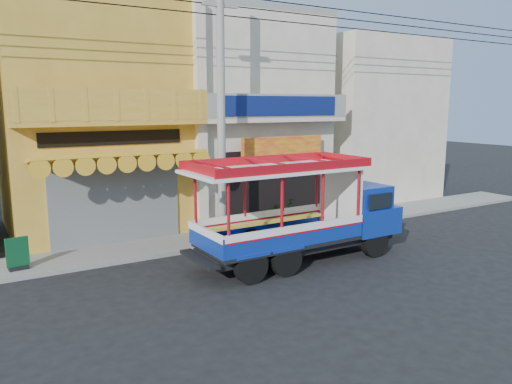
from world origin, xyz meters
TOP-DOWN VIEW (x-y plane):
  - ground at (0.00, 0.00)m, footprint 90.00×90.00m
  - sidewalk at (0.00, 4.00)m, footprint 30.00×2.00m
  - shophouse_left at (-4.00, 7.96)m, footprint 6.00×7.50m
  - shophouse_right at (2.00, 7.96)m, footprint 6.00×6.75m
  - party_pilaster at (-1.00, 4.85)m, footprint 0.35×0.30m
  - filler_building_right at (9.00, 8.00)m, footprint 6.00×6.00m
  - utility_pole at (-0.85, 3.30)m, footprint 28.00×0.26m
  - songthaew_truck at (0.64, 0.63)m, footprint 6.67×2.35m
  - green_sign at (-7.12, 3.65)m, footprint 0.60×0.32m
  - potted_plant_a at (1.89, 4.09)m, footprint 1.23×1.18m
  - potted_plant_b at (4.53, 3.40)m, footprint 0.60×0.55m
  - potted_plant_c at (4.95, 4.01)m, footprint 0.85×0.85m

SIDE VIEW (x-z plane):
  - ground at x=0.00m, z-range 0.00..0.00m
  - sidewalk at x=0.00m, z-range 0.00..0.12m
  - green_sign at x=-7.12m, z-range 0.05..0.96m
  - potted_plant_b at x=4.53m, z-range 0.12..0.98m
  - potted_plant_a at x=1.89m, z-range 0.12..1.18m
  - potted_plant_c at x=4.95m, z-range 0.12..1.24m
  - songthaew_truck at x=0.64m, z-range -0.06..3.04m
  - filler_building_right at x=9.00m, z-range 0.00..7.60m
  - party_pilaster at x=-1.00m, z-range 0.00..8.00m
  - shophouse_right at x=2.00m, z-range -0.01..8.23m
  - shophouse_left at x=-4.00m, z-range -0.01..8.23m
  - utility_pole at x=-0.85m, z-range 0.53..9.53m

